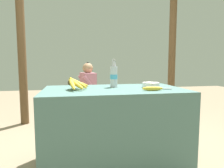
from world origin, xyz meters
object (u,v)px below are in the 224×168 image
object	(u,v)px
knife	(158,88)
water_bottle	(114,76)
loose_banana_front	(152,89)
support_post_near	(21,40)
wooden_bench	(104,102)
banana_bunch_green	(132,94)
serving_bowl	(151,85)
support_post_far	(172,43)
banana_bunch_ripe	(75,83)
seated_vendor	(85,89)

from	to	relation	value
knife	water_bottle	bearing A→B (deg)	176.91
loose_banana_front	support_post_near	distance (m)	2.47
water_bottle	support_post_near	distance (m)	2.03
wooden_bench	banana_bunch_green	distance (m)	0.52
serving_bowl	support_post_near	xyz separation A→B (m)	(-1.61, 1.60, 0.60)
water_bottle	support_post_far	world-z (taller)	support_post_far
water_bottle	support_post_near	xyz separation A→B (m)	(-1.23, 1.53, 0.51)
banana_bunch_ripe	serving_bowl	bearing A→B (deg)	3.39
serving_bowl	loose_banana_front	size ratio (longest dim) A/B	0.91
loose_banana_front	knife	bearing A→B (deg)	45.26
banana_bunch_ripe	water_bottle	distance (m)	0.42
loose_banana_front	wooden_bench	distance (m)	1.75
banana_bunch_ripe	support_post_far	world-z (taller)	support_post_far
banana_bunch_ripe	knife	xyz separation A→B (m)	(0.78, -0.11, -0.05)
water_bottle	banana_bunch_ripe	bearing A→B (deg)	-162.72
support_post_far	banana_bunch_ripe	bearing A→B (deg)	-137.95
wooden_bench	support_post_far	size ratio (longest dim) A/B	0.60
water_bottle	seated_vendor	size ratio (longest dim) A/B	0.28
serving_bowl	support_post_far	xyz separation A→B (m)	(1.06, 1.60, 0.60)
support_post_near	support_post_far	bearing A→B (deg)	0.00
support_post_near	support_post_far	xyz separation A→B (m)	(2.67, 0.00, 0.00)
loose_banana_front	banana_bunch_green	bearing A→B (deg)	79.48
banana_bunch_ripe	water_bottle	world-z (taller)	water_bottle
banana_bunch_ripe	knife	bearing A→B (deg)	-7.71
loose_banana_front	seated_vendor	bearing A→B (deg)	107.28
support_post_near	water_bottle	bearing A→B (deg)	-51.09
water_bottle	seated_vendor	world-z (taller)	water_bottle
support_post_near	wooden_bench	bearing A→B (deg)	-7.37
wooden_bench	support_post_near	size ratio (longest dim) A/B	0.60
banana_bunch_green	knife	bearing A→B (deg)	-97.74
serving_bowl	support_post_near	distance (m)	2.35
banana_bunch_green	serving_bowl	bearing A→B (deg)	-99.02
wooden_bench	knife	bearing A→B (deg)	-79.79
loose_banana_front	seated_vendor	distance (m)	1.73
knife	seated_vendor	distance (m)	1.67
loose_banana_front	support_post_near	size ratio (longest dim) A/B	0.07
banana_bunch_ripe	loose_banana_front	world-z (taller)	banana_bunch_ripe
water_bottle	knife	xyz separation A→B (m)	(0.39, -0.23, -0.10)
water_bottle	serving_bowl	bearing A→B (deg)	-11.67
serving_bowl	banana_bunch_green	xyz separation A→B (m)	(0.23, 1.43, -0.32)
knife	seated_vendor	world-z (taller)	seated_vendor
serving_bowl	banana_bunch_green	distance (m)	1.49
loose_banana_front	support_post_far	size ratio (longest dim) A/B	0.07
banana_bunch_ripe	banana_bunch_green	size ratio (longest dim) A/B	1.22
serving_bowl	support_post_near	size ratio (longest dim) A/B	0.06
knife	banana_bunch_green	distance (m)	1.63
loose_banana_front	serving_bowl	bearing A→B (deg)	71.20
banana_bunch_ripe	support_post_near	world-z (taller)	support_post_near
serving_bowl	support_post_near	world-z (taller)	support_post_near
loose_banana_front	wooden_bench	bearing A→B (deg)	96.39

